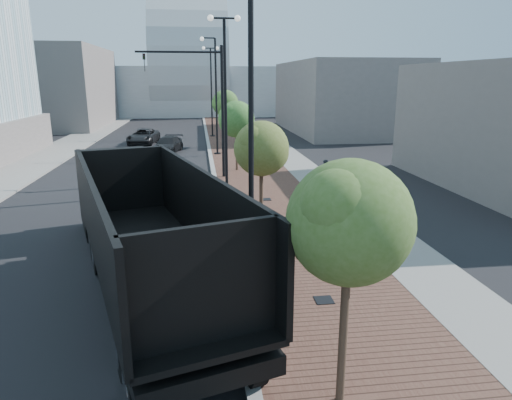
{
  "coord_description": "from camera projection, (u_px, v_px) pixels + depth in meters",
  "views": [
    {
      "loc": [
        -0.92,
        -3.16,
        6.08
      ],
      "look_at": [
        1.0,
        12.0,
        2.0
      ],
      "focal_mm": 31.89,
      "sensor_mm": 36.0,
      "label": 1
    }
  ],
  "objects": [
    {
      "name": "sidewalk",
      "position": [
        245.0,
        144.0,
        43.45
      ],
      "size": [
        7.0,
        140.0,
        0.12
      ],
      "primitive_type": "cube",
      "color": "#4C2D23",
      "rests_on": "ground"
    },
    {
      "name": "concrete_strip",
      "position": [
        273.0,
        143.0,
        43.78
      ],
      "size": [
        2.4,
        140.0,
        0.13
      ],
      "primitive_type": "cube",
      "color": "slate",
      "rests_on": "ground"
    },
    {
      "name": "curb",
      "position": [
        208.0,
        144.0,
        43.03
      ],
      "size": [
        0.3,
        140.0,
        0.14
      ],
      "primitive_type": "cube",
      "color": "gray",
      "rests_on": "ground"
    },
    {
      "name": "west_sidewalk",
      "position": [
        65.0,
        147.0,
        41.45
      ],
      "size": [
        4.0,
        140.0,
        0.12
      ],
      "primitive_type": "cube",
      "color": "slate",
      "rests_on": "ground"
    },
    {
      "name": "dump_truck",
      "position": [
        131.0,
        218.0,
        15.17
      ],
      "size": [
        6.6,
        14.05,
        3.8
      ],
      "rotation": [
        0.0,
        0.0,
        0.29
      ],
      "color": "black",
      "rests_on": "ground"
    },
    {
      "name": "white_sedan",
      "position": [
        156.0,
        214.0,
        18.72
      ],
      "size": [
        2.8,
        4.52,
        1.41
      ],
      "primitive_type": "imported",
      "rotation": [
        0.0,
        0.0,
        0.33
      ],
      "color": "white",
      "rests_on": "ground"
    },
    {
      "name": "dark_car_mid",
      "position": [
        143.0,
        136.0,
        43.87
      ],
      "size": [
        3.01,
        5.34,
        1.41
      ],
      "primitive_type": "imported",
      "rotation": [
        0.0,
        0.0,
        -0.14
      ],
      "color": "black",
      "rests_on": "ground"
    },
    {
      "name": "dark_car_far",
      "position": [
        168.0,
        145.0,
        38.57
      ],
      "size": [
        2.78,
        4.85,
        1.32
      ],
      "primitive_type": "imported",
      "rotation": [
        0.0,
        0.0,
        -0.21
      ],
      "color": "black",
      "rests_on": "ground"
    },
    {
      "name": "pedestrian",
      "position": [
        325.0,
        173.0,
        26.6
      ],
      "size": [
        0.64,
        0.52,
        1.54
      ],
      "primitive_type": "imported",
      "rotation": [
        0.0,
        0.0,
        3.44
      ],
      "color": "black",
      "rests_on": "ground"
    },
    {
      "name": "streetlight_1",
      "position": [
        247.0,
        141.0,
        13.23
      ],
      "size": [
        1.44,
        0.56,
        9.21
      ],
      "color": "black",
      "rests_on": "ground"
    },
    {
      "name": "streetlight_2",
      "position": [
        225.0,
        103.0,
        24.62
      ],
      "size": [
        1.72,
        0.56,
        9.28
      ],
      "color": "black",
      "rests_on": "ground"
    },
    {
      "name": "streetlight_3",
      "position": [
        215.0,
        101.0,
        36.23
      ],
      "size": [
        1.44,
        0.56,
        9.21
      ],
      "color": "black",
      "rests_on": "ground"
    },
    {
      "name": "streetlight_4",
      "position": [
        211.0,
        91.0,
        47.62
      ],
      "size": [
        1.72,
        0.56,
        9.28
      ],
      "color": "black",
      "rests_on": "ground"
    },
    {
      "name": "traffic_mast",
      "position": [
        207.0,
        98.0,
        27.34
      ],
      "size": [
        5.09,
        0.2,
        8.0
      ],
      "color": "black",
      "rests_on": "ground"
    },
    {
      "name": "tree_0",
      "position": [
        352.0,
        223.0,
        7.81
      ],
      "size": [
        2.27,
        2.2,
        4.81
      ],
      "color": "#382619",
      "rests_on": "ground"
    },
    {
      "name": "tree_1",
      "position": [
        262.0,
        149.0,
        18.45
      ],
      "size": [
        2.31,
        2.25,
        4.47
      ],
      "color": "#382619",
      "rests_on": "ground"
    },
    {
      "name": "tree_2",
      "position": [
        237.0,
        119.0,
        29.9
      ],
      "size": [
        2.45,
        2.41,
        4.72
      ],
      "color": "#382619",
      "rests_on": "ground"
    },
    {
      "name": "tree_3",
      "position": [
        226.0,
        103.0,
        41.29
      ],
      "size": [
        2.44,
        2.4,
        5.14
      ],
      "color": "#382619",
      "rests_on": "ground"
    },
    {
      "name": "convention_center",
      "position": [
        191.0,
        79.0,
        84.38
      ],
      "size": [
        50.0,
        30.0,
        50.0
      ],
      "color": "#9EA5A7",
      "rests_on": "ground"
    },
    {
      "name": "commercial_block_nw",
      "position": [
        48.0,
        87.0,
        58.49
      ],
      "size": [
        14.0,
        20.0,
        10.0
      ],
      "primitive_type": "cube",
      "color": "slate",
      "rests_on": "ground"
    },
    {
      "name": "commercial_block_ne",
      "position": [
        342.0,
        97.0,
        53.54
      ],
      "size": [
        12.0,
        22.0,
        8.0
      ],
      "primitive_type": "cube",
      "color": "#69615E",
      "rests_on": "ground"
    },
    {
      "name": "utility_cover_1",
      "position": [
        324.0,
        300.0,
        12.63
      ],
      "size": [
        0.5,
        0.5,
        0.02
      ],
      "primitive_type": "cube",
      "color": "black",
      "rests_on": "sidewalk"
    },
    {
      "name": "utility_cover_2",
      "position": [
        266.0,
        199.0,
        23.18
      ],
      "size": [
        0.5,
        0.5,
        0.02
      ],
      "primitive_type": "cube",
      "color": "black",
      "rests_on": "sidewalk"
    }
  ]
}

